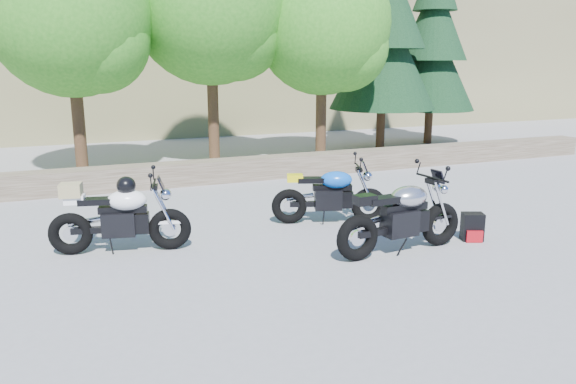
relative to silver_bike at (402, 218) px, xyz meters
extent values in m
plane|color=gray|center=(-1.47, 0.17, -0.52)|extent=(90.00, 90.00, 0.00)
cube|color=brown|center=(-1.47, 5.67, -0.27)|extent=(22.00, 0.55, 0.50)
cylinder|color=#382314|center=(-3.97, 7.37, 0.99)|extent=(0.28, 0.28, 3.02)
sphere|color=#297D1B|center=(-3.97, 7.37, 3.26)|extent=(3.67, 3.67, 3.67)
sphere|color=#297D1B|center=(-3.47, 7.07, 2.61)|extent=(2.38, 2.38, 2.38)
cylinder|color=#382314|center=(-0.67, 7.77, 1.16)|extent=(0.28, 0.28, 3.36)
sphere|color=#297D1B|center=(-0.17, 7.47, 2.96)|extent=(2.64, 2.64, 2.64)
cylinder|color=#382314|center=(2.13, 7.17, 0.94)|extent=(0.28, 0.28, 2.91)
sphere|color=#297D1B|center=(2.13, 7.17, 3.12)|extent=(3.54, 3.54, 3.54)
sphere|color=#297D1B|center=(2.63, 6.87, 2.50)|extent=(2.29, 2.29, 2.29)
cylinder|color=#382314|center=(4.73, 8.37, 0.56)|extent=(0.26, 0.26, 2.16)
cone|color=black|center=(4.73, 8.37, 2.36)|extent=(3.17, 3.17, 3.24)
cylinder|color=#382314|center=(6.93, 8.97, 0.44)|extent=(0.26, 0.26, 1.92)
cone|color=black|center=(6.93, 8.97, 2.04)|extent=(2.82, 2.82, 2.88)
cone|color=black|center=(6.93, 8.97, 3.45)|extent=(2.18, 2.18, 2.56)
torus|color=black|center=(0.71, 0.06, -0.19)|extent=(0.66, 0.22, 0.65)
torus|color=black|center=(-0.74, -0.06, -0.19)|extent=(0.66, 0.22, 0.65)
cylinder|color=silver|center=(0.71, 0.06, -0.19)|extent=(0.23, 0.06, 0.22)
cylinder|color=silver|center=(-0.74, -0.06, -0.19)|extent=(0.23, 0.06, 0.22)
cube|color=black|center=(-0.04, 0.00, -0.07)|extent=(0.51, 0.34, 0.37)
cube|color=black|center=(0.04, 0.00, 0.15)|extent=(0.72, 0.22, 0.10)
ellipsoid|color=#B6B7BB|center=(0.11, 0.01, 0.30)|extent=(0.61, 0.44, 0.31)
cube|color=black|center=(-0.34, -0.03, 0.30)|extent=(0.52, 0.26, 0.09)
cube|color=black|center=(-0.64, -0.05, 0.34)|extent=(0.30, 0.23, 0.13)
cylinder|color=black|center=(0.51, 0.04, 0.53)|extent=(0.09, 0.67, 0.03)
sphere|color=silver|center=(0.67, 0.06, 0.36)|extent=(0.18, 0.18, 0.18)
torus|color=black|center=(-3.03, 1.39, -0.21)|extent=(0.63, 0.28, 0.61)
torus|color=black|center=(-4.37, 1.69, -0.21)|extent=(0.63, 0.28, 0.61)
cylinder|color=silver|center=(-3.03, 1.39, -0.21)|extent=(0.21, 0.08, 0.21)
cylinder|color=silver|center=(-4.37, 1.69, -0.21)|extent=(0.21, 0.08, 0.21)
cube|color=black|center=(-3.72, 1.54, -0.10)|extent=(0.51, 0.38, 0.34)
cube|color=black|center=(-3.66, 1.53, 0.11)|extent=(0.69, 0.30, 0.10)
ellipsoid|color=white|center=(-3.59, 1.51, 0.25)|extent=(0.62, 0.48, 0.29)
cube|color=black|center=(-4.00, 1.60, 0.25)|extent=(0.51, 0.31, 0.09)
cube|color=white|center=(-4.28, 1.67, 0.29)|extent=(0.30, 0.24, 0.12)
cylinder|color=black|center=(-3.22, 1.43, 0.47)|extent=(0.17, 0.62, 0.03)
sphere|color=silver|center=(-3.07, 1.40, 0.31)|extent=(0.17, 0.17, 0.17)
ellipsoid|color=black|center=(-3.59, 1.51, 0.46)|extent=(0.32, 0.33, 0.25)
cube|color=#968857|center=(-4.32, 1.67, 0.42)|extent=(0.33, 0.31, 0.19)
torus|color=black|center=(0.35, 1.51, -0.22)|extent=(0.61, 0.34, 0.60)
torus|color=black|center=(-0.92, 1.96, -0.22)|extent=(0.61, 0.34, 0.60)
cylinder|color=silver|center=(0.35, 1.51, -0.22)|extent=(0.21, 0.10, 0.21)
cylinder|color=silver|center=(-0.92, 1.96, -0.22)|extent=(0.21, 0.10, 0.21)
cube|color=black|center=(-0.31, 1.74, -0.11)|extent=(0.52, 0.41, 0.34)
cube|color=black|center=(-0.24, 1.72, 0.10)|extent=(0.67, 0.36, 0.09)
ellipsoid|color=blue|center=(-0.18, 1.70, 0.23)|extent=(0.63, 0.52, 0.28)
cube|color=black|center=(-0.57, 1.84, 0.23)|extent=(0.51, 0.35, 0.08)
cube|color=yellow|center=(-0.83, 1.93, 0.27)|extent=(0.31, 0.26, 0.12)
cylinder|color=black|center=(0.17, 1.57, 0.45)|extent=(0.23, 0.59, 0.03)
sphere|color=silver|center=(0.31, 1.52, 0.29)|extent=(0.17, 0.17, 0.17)
cube|color=black|center=(1.33, 0.07, -0.30)|extent=(0.37, 0.33, 0.43)
cube|color=#AA0E16|center=(1.28, -0.05, -0.42)|extent=(0.24, 0.13, 0.18)
camera|label=1|loc=(-4.38, -6.48, 2.17)|focal=35.00mm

